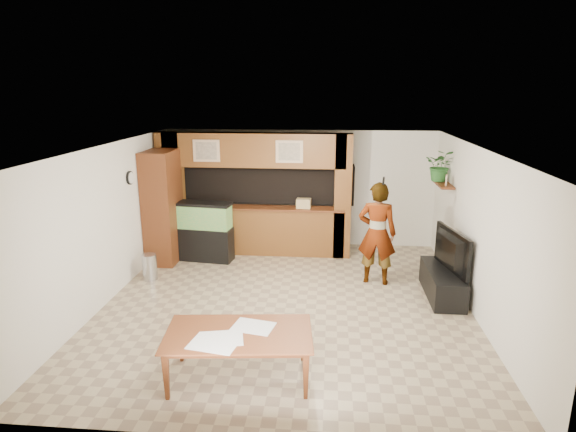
# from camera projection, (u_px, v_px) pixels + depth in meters

# --- Properties ---
(floor) EXTENTS (6.50, 6.50, 0.00)m
(floor) POSITION_uv_depth(u_px,v_px,m) (286.00, 303.00, 8.06)
(floor) COLOR tan
(floor) RESTS_ON ground
(ceiling) EXTENTS (6.50, 6.50, 0.00)m
(ceiling) POSITION_uv_depth(u_px,v_px,m) (286.00, 148.00, 7.39)
(ceiling) COLOR white
(ceiling) RESTS_ON wall_back
(wall_back) EXTENTS (6.00, 0.00, 6.00)m
(wall_back) POSITION_uv_depth(u_px,v_px,m) (300.00, 188.00, 10.85)
(wall_back) COLOR white
(wall_back) RESTS_ON floor
(wall_left) EXTENTS (0.00, 6.50, 6.50)m
(wall_left) POSITION_uv_depth(u_px,v_px,m) (107.00, 224.00, 7.98)
(wall_left) COLOR white
(wall_left) RESTS_ON floor
(wall_right) EXTENTS (0.00, 6.50, 6.50)m
(wall_right) POSITION_uv_depth(u_px,v_px,m) (479.00, 234.00, 7.46)
(wall_right) COLOR white
(wall_right) RESTS_ON floor
(partition) EXTENTS (4.20, 0.99, 2.60)m
(partition) POSITION_uv_depth(u_px,v_px,m) (254.00, 192.00, 10.34)
(partition) COLOR brown
(partition) RESTS_ON floor
(wall_clock) EXTENTS (0.05, 0.25, 0.25)m
(wall_clock) POSITION_uv_depth(u_px,v_px,m) (130.00, 178.00, 8.79)
(wall_clock) COLOR black
(wall_clock) RESTS_ON wall_left
(wall_shelf) EXTENTS (0.25, 0.90, 0.04)m
(wall_shelf) POSITION_uv_depth(u_px,v_px,m) (443.00, 184.00, 9.25)
(wall_shelf) COLOR #613017
(wall_shelf) RESTS_ON wall_right
(pantry_cabinet) EXTENTS (0.57, 0.94, 2.29)m
(pantry_cabinet) POSITION_uv_depth(u_px,v_px,m) (163.00, 207.00, 9.78)
(pantry_cabinet) COLOR #613017
(pantry_cabinet) RESTS_ON floor
(trash_can) EXTENTS (0.27, 0.27, 0.50)m
(trash_can) POSITION_uv_depth(u_px,v_px,m) (150.00, 267.00, 8.99)
(trash_can) COLOR #B2B2B7
(trash_can) RESTS_ON floor
(aquarium) EXTENTS (1.11, 0.42, 1.23)m
(aquarium) POSITION_uv_depth(u_px,v_px,m) (205.00, 232.00, 9.94)
(aquarium) COLOR black
(aquarium) RESTS_ON floor
(tv_stand) EXTENTS (0.52, 1.43, 0.48)m
(tv_stand) POSITION_uv_depth(u_px,v_px,m) (442.00, 283.00, 8.28)
(tv_stand) COLOR black
(tv_stand) RESTS_ON floor
(television) EXTENTS (0.41, 1.23, 0.70)m
(television) POSITION_uv_depth(u_px,v_px,m) (445.00, 251.00, 8.13)
(television) COLOR black
(television) RESTS_ON tv_stand
(photo_frame) EXTENTS (0.06, 0.15, 0.20)m
(photo_frame) POSITION_uv_depth(u_px,v_px,m) (446.00, 180.00, 9.00)
(photo_frame) COLOR tan
(photo_frame) RESTS_ON wall_shelf
(potted_plant) EXTENTS (0.69, 0.64, 0.62)m
(potted_plant) POSITION_uv_depth(u_px,v_px,m) (441.00, 165.00, 9.34)
(potted_plant) COLOR #275F26
(potted_plant) RESTS_ON wall_shelf
(person) EXTENTS (0.76, 0.57, 1.89)m
(person) POSITION_uv_depth(u_px,v_px,m) (377.00, 233.00, 8.69)
(person) COLOR #A08557
(person) RESTS_ON floor
(microphone) EXTENTS (0.04, 0.10, 0.17)m
(microphone) POSITION_uv_depth(u_px,v_px,m) (383.00, 181.00, 8.28)
(microphone) COLOR black
(microphone) RESTS_ON person
(dining_table) EXTENTS (1.87, 1.16, 0.63)m
(dining_table) POSITION_uv_depth(u_px,v_px,m) (239.00, 357.00, 5.86)
(dining_table) COLOR #613017
(dining_table) RESTS_ON floor
(newspaper_a) EXTENTS (0.62, 0.50, 0.01)m
(newspaper_a) POSITION_uv_depth(u_px,v_px,m) (214.00, 343.00, 5.57)
(newspaper_a) COLOR silver
(newspaper_a) RESTS_ON dining_table
(newspaper_b) EXTENTS (0.59, 0.48, 0.01)m
(newspaper_b) POSITION_uv_depth(u_px,v_px,m) (221.00, 339.00, 5.68)
(newspaper_b) COLOR silver
(newspaper_b) RESTS_ON dining_table
(newspaper_c) EXTENTS (0.56, 0.46, 0.01)m
(newspaper_c) POSITION_uv_depth(u_px,v_px,m) (253.00, 327.00, 5.96)
(newspaper_c) COLOR silver
(newspaper_c) RESTS_ON dining_table
(counter_box) EXTENTS (0.31, 0.22, 0.20)m
(counter_box) POSITION_uv_depth(u_px,v_px,m) (304.00, 203.00, 10.11)
(counter_box) COLOR tan
(counter_box) RESTS_ON partition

